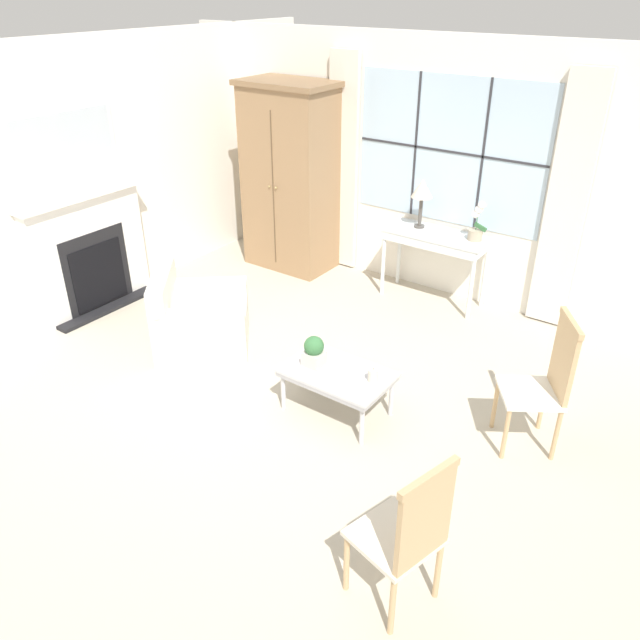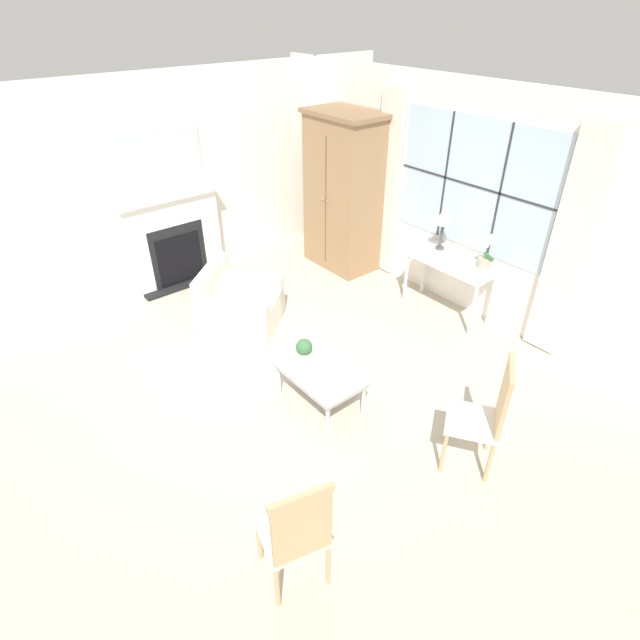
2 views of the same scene
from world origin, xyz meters
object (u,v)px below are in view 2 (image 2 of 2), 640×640
at_px(potted_plant_small, 304,351).
at_px(coffee_table, 320,374).
at_px(potted_orchid, 486,254).
at_px(pillar_candle, 344,381).
at_px(fireplace, 173,235).
at_px(console_table, 451,263).
at_px(table_lamp, 444,217).
at_px(armchair_upholstered, 240,307).
at_px(accent_chair_wooden, 297,531).
at_px(armoire, 343,193).
at_px(side_chair_wooden, 488,411).

bearing_deg(potted_plant_small, coffee_table, 7.34).
distance_m(potted_orchid, pillar_candle, 2.47).
distance_m(fireplace, console_table, 3.79).
height_order(table_lamp, coffee_table, table_lamp).
relative_size(armchair_upholstered, accent_chair_wooden, 1.14).
height_order(armchair_upholstered, potted_plant_small, armchair_upholstered).
bearing_deg(accent_chair_wooden, coffee_table, 136.06).
bearing_deg(fireplace, potted_orchid, 34.93).
relative_size(potted_orchid, pillar_candle, 3.20).
bearing_deg(fireplace, pillar_candle, -0.34).
height_order(accent_chair_wooden, coffee_table, accent_chair_wooden).
bearing_deg(armchair_upholstered, armoire, 103.18).
relative_size(potted_orchid, side_chair_wooden, 0.38).
bearing_deg(potted_orchid, coffee_table, -92.62).
bearing_deg(coffee_table, armchair_upholstered, 175.73).
height_order(console_table, accent_chair_wooden, accent_chair_wooden).
xyz_separation_m(fireplace, potted_plant_small, (3.08, -0.08, -0.19)).
bearing_deg(side_chair_wooden, armoire, 155.57).
bearing_deg(console_table, fireplace, -141.93).
xyz_separation_m(armchair_upholstered, side_chair_wooden, (3.27, 0.45, 0.36)).
xyz_separation_m(fireplace, pillar_candle, (3.63, -0.02, -0.27)).
relative_size(console_table, armchair_upholstered, 0.94).
height_order(console_table, armchair_upholstered, console_table).
xyz_separation_m(armoire, pillar_candle, (2.58, -2.26, -0.66)).
relative_size(console_table, potted_orchid, 2.71).
distance_m(fireplace, table_lamp, 3.67).
relative_size(potted_orchid, armchair_upholstered, 0.35).
bearing_deg(pillar_candle, armoire, 138.78).
relative_size(fireplace, side_chair_wooden, 1.92).
relative_size(fireplace, accent_chair_wooden, 1.99).
relative_size(armoire, table_lamp, 4.12).
height_order(table_lamp, accent_chair_wooden, table_lamp).
xyz_separation_m(armoire, coffee_table, (2.26, -2.30, -0.76)).
bearing_deg(pillar_candle, side_chair_wooden, 24.67).
distance_m(console_table, table_lamp, 0.57).
relative_size(fireplace, coffee_table, 2.42).
bearing_deg(coffee_table, accent_chair_wooden, -43.94).
xyz_separation_m(potted_orchid, coffee_table, (-0.11, -2.44, -0.62)).
height_order(fireplace, side_chair_wooden, fireplace).
xyz_separation_m(armchair_upholstered, coffee_table, (1.75, -0.13, 0.10)).
relative_size(armoire, side_chair_wooden, 2.00).
xyz_separation_m(armoire, potted_plant_small, (2.04, -2.32, -0.59)).
bearing_deg(console_table, table_lamp, 169.29).
xyz_separation_m(armoire, accent_chair_wooden, (3.63, -3.62, -0.53)).
xyz_separation_m(side_chair_wooden, accent_chair_wooden, (-0.14, -1.91, -0.02)).
relative_size(console_table, table_lamp, 2.12).
bearing_deg(coffee_table, fireplace, 179.04).
xyz_separation_m(table_lamp, coffee_table, (0.55, -2.44, -0.87)).
bearing_deg(potted_plant_small, accent_chair_wooden, -39.15).
height_order(potted_orchid, coffee_table, potted_orchid).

